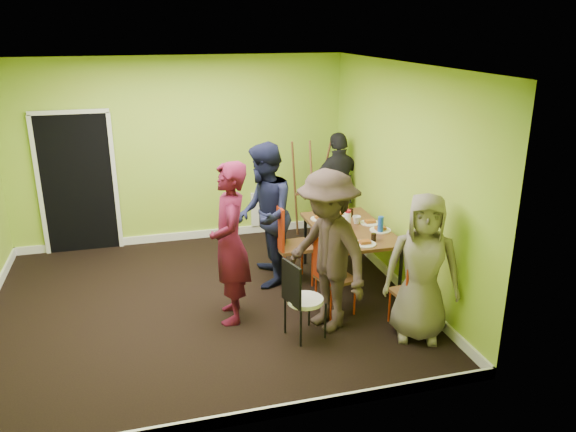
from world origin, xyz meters
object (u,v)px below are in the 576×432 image
person_standing (230,243)px  person_back_end (339,188)px  chair_left_far (287,240)px  blue_bottle (381,225)px  chair_bentwood (300,296)px  thermos (348,221)px  orange_bottle (336,222)px  person_left_near (327,251)px  dining_table (350,232)px  chair_back_end (337,197)px  chair_left_near (330,272)px  person_front_end (422,268)px  person_left_far (264,215)px  chair_front_end (414,289)px  easel (309,191)px

person_standing → person_back_end: bearing=140.9°
chair_left_far → blue_bottle: bearing=65.4°
chair_bentwood → thermos: 1.53m
orange_bottle → person_left_near: (-0.52, -1.17, 0.11)m
dining_table → chair_back_end: chair_back_end is taller
thermos → person_left_near: (-0.61, -0.97, 0.04)m
chair_left_far → chair_left_near: 0.95m
dining_table → person_back_end: (0.36, 1.42, 0.16)m
chair_left_near → person_standing: person_standing is taller
orange_bottle → person_front_end: person_front_end is taller
dining_table → person_back_end: 1.48m
orange_bottle → person_left_far: (-0.92, 0.12, 0.13)m
dining_table → person_front_end: person_front_end is taller
dining_table → person_standing: (-1.64, -0.55, 0.23)m
person_left_near → dining_table: bearing=125.5°
chair_left_near → chair_bentwood: (-0.48, -0.42, -0.03)m
chair_front_end → thermos: (-0.29, 1.29, 0.37)m
easel → person_front_end: 3.08m
chair_front_end → chair_bentwood: 1.26m
person_standing → person_front_end: bearing=69.9°
chair_back_end → person_left_far: 1.67m
chair_back_end → blue_bottle: size_ratio=5.14×
dining_table → chair_back_end: bearing=77.8°
easel → chair_left_far: bearing=-117.3°
thermos → easel: bearing=90.1°
chair_front_end → chair_back_end: bearing=82.6°
easel → thermos: 1.63m
chair_left_near → person_front_end: bearing=32.9°
chair_bentwood → blue_bottle: size_ratio=4.31×
easel → person_left_near: size_ratio=0.89×
chair_front_end → person_left_far: person_left_far is taller
chair_left_near → easel: bearing=155.0°
blue_bottle → person_back_end: (0.06, 1.68, -0.00)m
easel → chair_bentwood: bearing=-109.1°
chair_left_far → person_left_far: size_ratio=0.59×
person_left_far → chair_back_end: bearing=137.2°
chair_front_end → person_left_near: bearing=154.4°
person_front_end → thermos: bearing=125.5°
chair_back_end → chair_bentwood: (-1.29, -2.44, -0.26)m
person_front_end → chair_front_end: bearing=111.0°
blue_bottle → person_left_far: (-1.36, 0.53, 0.07)m
orange_bottle → chair_front_end: bearing=-75.7°
chair_bentwood → blue_bottle: 1.64m
blue_bottle → orange_bottle: bearing=137.0°
dining_table → chair_left_far: chair_left_far is taller
dining_table → person_standing: person_standing is taller
person_left_near → person_back_end: 2.64m
blue_bottle → person_left_near: person_left_near is taller
blue_bottle → chair_left_near: bearing=-148.9°
person_back_end → person_front_end: person_back_end is taller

